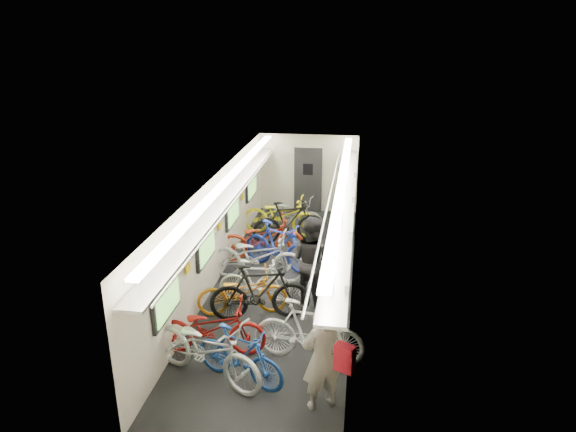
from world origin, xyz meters
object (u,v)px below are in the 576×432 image
(bicycle_0, at_px, (206,349))
(backpack, at_px, (345,358))
(passenger_near, at_px, (322,358))
(passenger_mid, at_px, (312,260))
(bicycle_1, at_px, (239,356))

(bicycle_0, distance_m, backpack, 2.49)
(passenger_near, xyz_separation_m, backpack, (0.34, -0.58, 0.44))
(passenger_mid, height_order, backpack, passenger_mid)
(bicycle_0, bearing_deg, bicycle_1, -66.23)
(passenger_mid, bearing_deg, backpack, 136.10)
(bicycle_0, distance_m, bicycle_1, 0.54)
(passenger_mid, distance_m, backpack, 3.82)
(passenger_near, relative_size, passenger_mid, 0.90)
(passenger_near, distance_m, passenger_mid, 3.18)
(bicycle_1, height_order, backpack, backpack)
(bicycle_0, bearing_deg, backpack, -89.89)
(bicycle_0, relative_size, bicycle_1, 1.32)
(bicycle_1, distance_m, passenger_mid, 2.93)
(bicycle_1, relative_size, passenger_near, 0.97)
(passenger_near, height_order, backpack, passenger_near)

